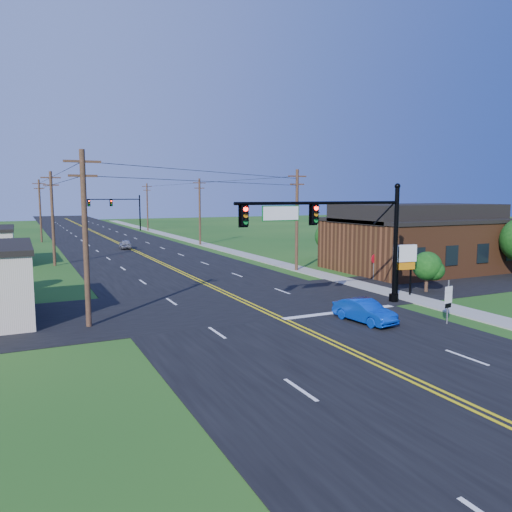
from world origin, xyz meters
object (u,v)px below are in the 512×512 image
blue_car (364,312)px  route_sign (448,299)px  signal_mast_far (117,207)px  signal_mast_main (337,229)px  stop_sign (374,261)px

blue_car → route_sign: size_ratio=1.57×
signal_mast_far → route_sign: 77.76m
signal_mast_main → signal_mast_far: bearing=89.9°
signal_mast_main → signal_mast_far: (0.10, 72.00, -0.20)m
signal_mast_far → blue_car: (-0.65, -75.47, -3.94)m
signal_mast_main → blue_car: (-0.55, -3.47, -4.14)m
signal_mast_main → blue_car: size_ratio=3.05×
signal_mast_far → stop_sign: bearing=-82.5°
blue_car → stop_sign: 14.14m
route_sign → stop_sign: bearing=58.1°
blue_car → route_sign: (3.71, -2.16, 0.76)m
signal_mast_main → signal_mast_far: 72.00m
signal_mast_main → signal_mast_far: size_ratio=1.03×
route_sign → signal_mast_far: bearing=83.6°
signal_mast_main → signal_mast_far: same height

